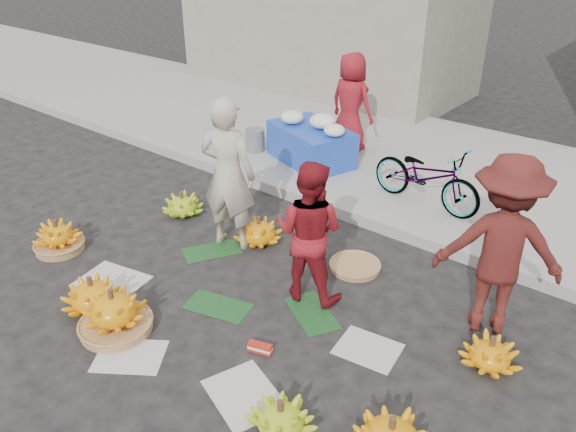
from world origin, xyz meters
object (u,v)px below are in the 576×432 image
Objects in this scene: vendor_cream at (228,175)px; flower_table at (311,142)px; bicycle at (426,176)px; banana_bunch_0 at (58,238)px.

vendor_cream reaches higher than flower_table.
vendor_cream reaches higher than bicycle.
banana_bunch_0 is 4.54m from bicycle.
flower_table is 0.97× the size of bicycle.
flower_table is 2.03m from bicycle.
bicycle is at bearing 50.58° from banana_bunch_0.
bicycle reaches higher than flower_table.
banana_bunch_0 is 2.13m from vendor_cream.
vendor_cream is 2.58m from bicycle.
banana_bunch_0 is at bearing -83.60° from flower_table.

